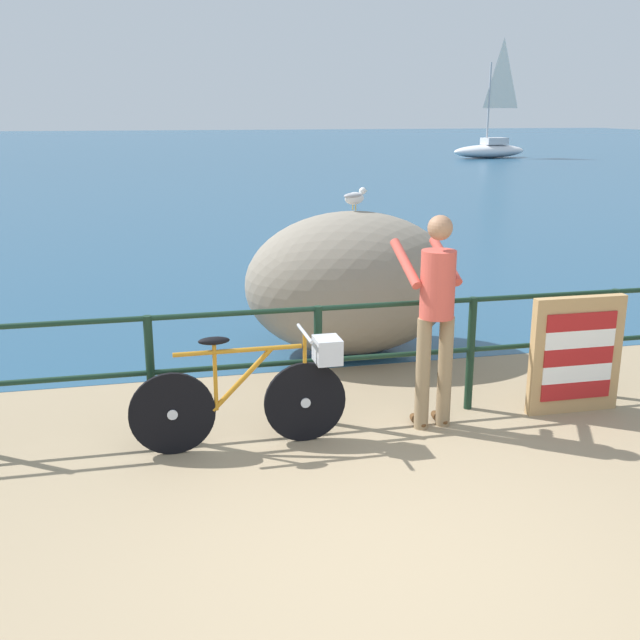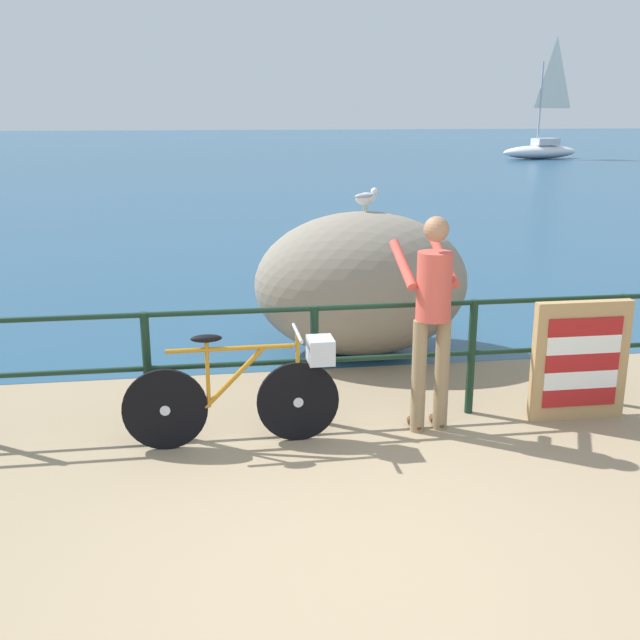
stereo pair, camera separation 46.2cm
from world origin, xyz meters
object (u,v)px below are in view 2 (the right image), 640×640
bicycle (251,388)px  person_at_railing (432,314)px  seagull (366,197)px  folded_deckchair_stack (580,361)px  sailboat (541,145)px  breakwater_boulder_main (362,284)px

bicycle → person_at_railing: bearing=1.9°
seagull → folded_deckchair_stack: bearing=-85.7°
seagull → sailboat: bearing=33.8°
bicycle → folded_deckchair_stack: (2.79, 0.09, 0.06)m
person_at_railing → sailboat: 36.70m
seagull → sailboat: (15.97, 30.89, -0.97)m
bicycle → person_at_railing: (1.47, 0.07, 0.53)m
breakwater_boulder_main → sailboat: sailboat is taller
person_at_railing → breakwater_boulder_main: bearing=-0.9°
person_at_railing → breakwater_boulder_main: size_ratio=0.77×
folded_deckchair_stack → breakwater_boulder_main: (-1.47, 2.07, 0.25)m
sailboat → bicycle: bearing=51.7°
breakwater_boulder_main → sailboat: size_ratio=0.37×
bicycle → breakwater_boulder_main: 2.55m
sailboat → folded_deckchair_stack: bearing=55.5°
folded_deckchair_stack → seagull: bearing=123.2°
breakwater_boulder_main → sailboat: bearing=62.7°
folded_deckchair_stack → breakwater_boulder_main: breakwater_boulder_main is taller
bicycle → person_at_railing: 1.56m
folded_deckchair_stack → breakwater_boulder_main: size_ratio=0.45×
person_at_railing → breakwater_boulder_main: person_at_railing is taller
bicycle → sailboat: (17.34, 33.15, 0.24)m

